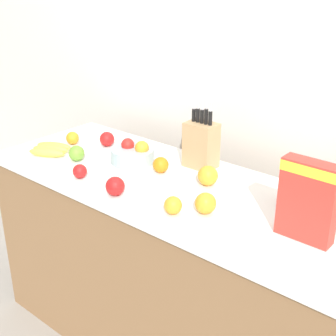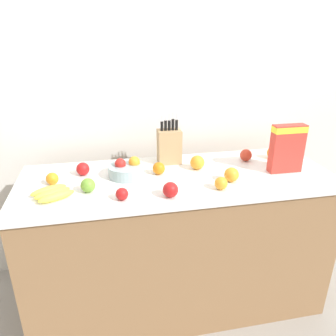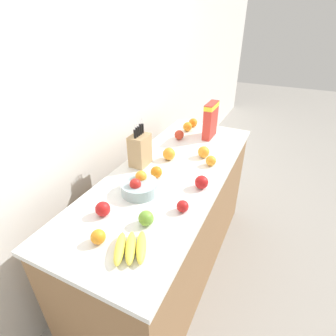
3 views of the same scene
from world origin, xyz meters
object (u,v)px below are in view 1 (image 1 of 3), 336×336
Objects in this scene: apple_leftmost at (80,171)px; orange_by_cereal at (205,203)px; fruit_bowl at (133,154)px; orange_mid_left at (173,205)px; apple_by_knife_block at (77,153)px; apple_middle at (115,186)px; orange_front_center at (208,176)px; knife_block at (201,144)px; orange_mid_right at (161,165)px; orange_front_left at (72,138)px; banana_bunch at (50,149)px; apple_front at (107,139)px; cereal_box at (308,197)px; apple_rear at (290,194)px.

apple_leftmost is 0.63m from orange_by_cereal.
orange_mid_left is (0.48, -0.28, -0.01)m from fruit_bowl.
apple_middle is (0.41, -0.14, 0.00)m from apple_by_knife_block.
orange_front_center is at bearing 123.56° from orange_by_cereal.
knife_block is at bearing 33.26° from apple_by_knife_block.
orange_mid_right is at bearing -173.49° from orange_front_center.
knife_block reaches higher than orange_front_left.
apple_by_knife_block is at bearing 178.19° from orange_by_cereal.
apple_front reaches higher than banana_bunch.
orange_front_center reaches higher than apple_front.
cereal_box is 1.16m from apple_by_knife_block.
cereal_box is (0.65, -0.28, 0.05)m from knife_block.
knife_block is at bearing 128.65° from orange_by_cereal.
banana_bunch is 0.88m from orange_mid_left.
apple_front and apple_rear have the same top height.
fruit_bowl reaches higher than banana_bunch.
fruit_bowl reaches higher than orange_by_cereal.
knife_block is 0.77m from banana_bunch.
knife_block is 1.38× the size of banana_bunch.
orange_mid_left is at bearing -129.57° from apple_rear.
apple_leftmost reaches higher than banana_bunch.
apple_front is (-0.03, 0.23, 0.00)m from apple_by_knife_block.
orange_by_cereal is (0.14, -0.21, -0.00)m from orange_front_center.
orange_mid_left is 0.85× the size of orange_by_cereal.
fruit_bowl is at bearing -150.40° from knife_block.
apple_middle reaches higher than orange_front_left.
knife_block is at bearing 53.49° from apple_leftmost.
orange_mid_right reaches higher than orange_front_left.
fruit_bowl is 0.44m from banana_bunch.
cereal_box is 0.29m from apple_rear.
orange_by_cereal reaches higher than orange_mid_left.
orange_front_center reaches higher than apple_leftmost.
apple_by_knife_block reaches higher than banana_bunch.
knife_block is 5.02× the size of apple_leftmost.
apple_leftmost is (0.35, -0.10, 0.01)m from banana_bunch.
banana_bunch is 3.64× the size of apple_leftmost.
banana_bunch is (-0.68, -0.35, -0.09)m from knife_block.
apple_leftmost is at bearing -60.31° from apple_front.
cereal_box reaches higher than orange_by_cereal.
knife_block is 4.56× the size of orange_mid_left.
apple_middle is 0.91× the size of orange_front_center.
cereal_box reaches higher than orange_mid_right.
cereal_box is at bearing -8.80° from apple_front.
apple_front is at bearing 31.33° from orange_front_left.
orange_by_cereal is (-0.21, -0.28, 0.00)m from apple_rear.
apple_leftmost is 0.73× the size of orange_front_center.
apple_front is at bearing 171.56° from cereal_box.
orange_by_cereal is 0.42m from orange_mid_right.
orange_by_cereal reaches higher than apple_by_knife_block.
apple_middle reaches higher than apple_leftmost.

